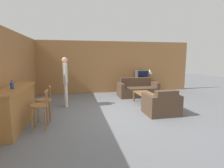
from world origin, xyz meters
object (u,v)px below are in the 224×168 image
(person_by_window, at_px, (65,79))
(table_lamp, at_px, (149,72))
(armchair_near, at_px, (162,105))
(bottle, at_px, (12,85))
(bar_chair_near, at_px, (40,108))
(tv_unit, at_px, (141,86))
(couch_far, at_px, (137,90))
(tv, at_px, (142,75))
(coffee_table, at_px, (144,94))
(bar_chair_mid, at_px, (44,102))

(person_by_window, bearing_deg, table_lamp, 26.16)
(armchair_near, height_order, table_lamp, table_lamp)
(bottle, distance_m, person_by_window, 2.19)
(bar_chair_near, height_order, tv_unit, bar_chair_near)
(couch_far, height_order, tv, tv)
(bar_chair_near, bearing_deg, coffee_table, 27.03)
(bar_chair_mid, distance_m, person_by_window, 1.54)
(armchair_near, distance_m, bottle, 4.23)
(armchair_near, height_order, bottle, bottle)
(coffee_table, bearing_deg, person_by_window, 176.14)
(tv_unit, relative_size, tv, 1.95)
(bar_chair_mid, relative_size, armchair_near, 0.98)
(armchair_near, bearing_deg, person_by_window, 152.79)
(bar_chair_near, bearing_deg, bottle, 170.87)
(armchair_near, relative_size, table_lamp, 1.86)
(tv, bearing_deg, bar_chair_near, -136.59)
(tv_unit, bearing_deg, tv, -90.00)
(bar_chair_mid, height_order, coffee_table, bar_chair_mid)
(tv_unit, bearing_deg, bottle, -141.19)
(couch_far, height_order, armchair_near, couch_far)
(armchair_near, distance_m, table_lamp, 3.80)
(armchair_near, relative_size, tv, 1.68)
(tv, bearing_deg, table_lamp, 0.42)
(bottle, height_order, person_by_window, person_by_window)
(armchair_near, bearing_deg, bar_chair_mid, 177.27)
(bar_chair_mid, bearing_deg, person_by_window, 69.21)
(couch_far, distance_m, armchair_near, 2.68)
(tv_unit, xyz_separation_m, person_by_window, (-3.69, -2.02, 0.71))
(bar_chair_near, height_order, bar_chair_mid, same)
(coffee_table, relative_size, person_by_window, 0.57)
(bar_chair_mid, relative_size, couch_far, 0.54)
(bar_chair_mid, xyz_separation_m, person_by_window, (0.52, 1.37, 0.49))
(tv_unit, bearing_deg, couch_far, -121.65)
(armchair_near, bearing_deg, bottle, -175.39)
(person_by_window, bearing_deg, tv_unit, 28.67)
(tv_unit, bearing_deg, armchair_near, -101.21)
(bar_chair_mid, distance_m, table_lamp, 5.76)
(bottle, height_order, table_lamp, bottle)
(bar_chair_near, relative_size, person_by_window, 0.54)
(bar_chair_near, bearing_deg, tv_unit, 43.43)
(coffee_table, bearing_deg, armchair_near, -88.34)
(tv_unit, bearing_deg, table_lamp, 0.00)
(table_lamp, xyz_separation_m, person_by_window, (-4.11, -2.02, -0.01))
(table_lamp, distance_m, person_by_window, 4.58)
(person_by_window, bearing_deg, tv, 28.63)
(tv_unit, relative_size, table_lamp, 2.16)
(couch_far, bearing_deg, armchair_near, -93.50)
(bottle, bearing_deg, armchair_near, 4.61)
(bar_chair_near, height_order, person_by_window, person_by_window)
(tv_unit, relative_size, bottle, 5.32)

